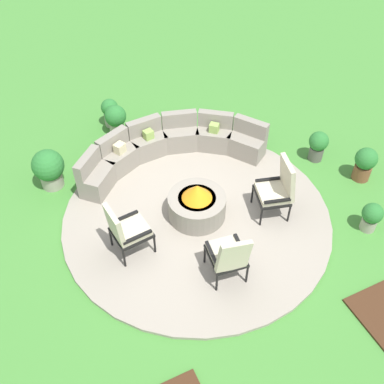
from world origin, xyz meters
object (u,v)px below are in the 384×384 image
object	(u,v)px
curved_stone_bench	(168,147)
potted_plant_1	(49,168)
potted_plant_3	(372,216)
potted_plant_5	(110,111)
lounge_chair_front_left	(126,229)
potted_plant_0	(318,145)
potted_plant_4	(365,163)
fire_pit	(197,204)
lounge_chair_front_right	(229,255)
potted_plant_2	(116,118)
lounge_chair_back_left	(278,188)

from	to	relation	value
curved_stone_bench	potted_plant_1	bearing A→B (deg)	172.65
curved_stone_bench	potted_plant_3	distance (m)	3.97
potted_plant_3	potted_plant_5	xyz separation A→B (m)	(-3.08, 4.85, 0.03)
lounge_chair_front_left	potted_plant_5	bearing A→B (deg)	159.76
potted_plant_5	potted_plant_0	bearing A→B (deg)	-40.65
curved_stone_bench	potted_plant_5	world-z (taller)	curved_stone_bench
potted_plant_4	fire_pit	bearing A→B (deg)	172.63
lounge_chair_front_right	potted_plant_0	world-z (taller)	lounge_chair_front_right
potted_plant_0	potted_plant_1	bearing A→B (deg)	163.33
lounge_chair_front_right	potted_plant_1	xyz separation A→B (m)	(-2.00, 3.31, -0.15)
potted_plant_1	curved_stone_bench	bearing A→B (deg)	-7.35
curved_stone_bench	fire_pit	bearing A→B (deg)	-95.56
potted_plant_3	potted_plant_1	bearing A→B (deg)	143.85
potted_plant_2	potted_plant_4	bearing A→B (deg)	-42.02
lounge_chair_front_left	potted_plant_3	distance (m)	4.16
fire_pit	lounge_chair_back_left	world-z (taller)	lounge_chair_back_left
potted_plant_3	potted_plant_4	world-z (taller)	potted_plant_4
fire_pit	potted_plant_4	size ratio (longest dim) A/B	1.44
potted_plant_0	potted_plant_3	size ratio (longest dim) A/B	1.14
lounge_chair_front_left	potted_plant_0	bearing A→B (deg)	92.32
potted_plant_4	potted_plant_5	bearing A→B (deg)	135.57
potted_plant_5	potted_plant_1	bearing A→B (deg)	-139.30
potted_plant_0	potted_plant_1	xyz separation A→B (m)	(-5.02, 1.50, 0.08)
curved_stone_bench	lounge_chair_back_left	size ratio (longest dim) A/B	3.35
lounge_chair_front_left	lounge_chair_back_left	distance (m)	2.68
lounge_chair_front_right	potted_plant_5	xyz separation A→B (m)	(-0.36, 4.71, -0.24)
potted_plant_1	potted_plant_2	world-z (taller)	potted_plant_1
lounge_chair_front_left	lounge_chair_back_left	xyz separation A→B (m)	(2.67, -0.26, 0.03)
fire_pit	lounge_chair_front_left	bearing A→B (deg)	-169.84
potted_plant_3	lounge_chair_front_right	bearing A→B (deg)	177.17
potted_plant_1	potted_plant_3	bearing A→B (deg)	-36.15
lounge_chair_back_left	potted_plant_3	distance (m)	1.66
potted_plant_0	potted_plant_5	world-z (taller)	potted_plant_0
potted_plant_5	potted_plant_2	bearing A→B (deg)	-86.16
potted_plant_1	potted_plant_4	distance (m)	5.96
lounge_chair_front_right	potted_plant_4	bearing A→B (deg)	22.61
curved_stone_bench	potted_plant_4	bearing A→B (deg)	-32.98
potted_plant_2	potted_plant_5	xyz separation A→B (m)	(-0.02, 0.32, -0.02)
curved_stone_bench	lounge_chair_front_right	distance (m)	3.04
fire_pit	potted_plant_1	size ratio (longest dim) A/B	1.26
curved_stone_bench	potted_plant_2	size ratio (longest dim) A/B	5.77
fire_pit	curved_stone_bench	distance (m)	1.64
fire_pit	potted_plant_2	world-z (taller)	fire_pit
potted_plant_1	potted_plant_2	size ratio (longest dim) A/B	1.22
fire_pit	lounge_chair_front_right	distance (m)	1.41
curved_stone_bench	lounge_chair_back_left	distance (m)	2.44
fire_pit	curved_stone_bench	size ratio (longest dim) A/B	0.27
potted_plant_1	potted_plant_2	bearing A→B (deg)	33.14
lounge_chair_back_left	potted_plant_4	bearing A→B (deg)	-72.73
lounge_chair_front_left	potted_plant_0	world-z (taller)	lounge_chair_front_left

